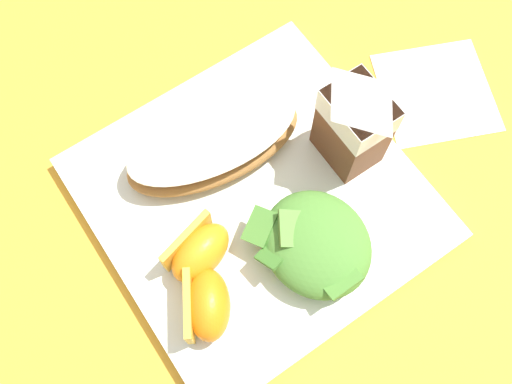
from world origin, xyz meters
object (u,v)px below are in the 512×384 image
Objects in this scene: white_plate at (256,199)px; orange_wedge_middle at (206,305)px; cheesy_pizza_bread at (213,142)px; milk_carton at (355,120)px; green_salad_pile at (316,244)px; paper_napkin at (436,92)px; orange_wedge_front at (199,251)px.

white_plate is 4.00× the size of orange_wedge_middle.
milk_carton is (0.07, 0.10, 0.04)m from cheesy_pizza_bread.
cheesy_pizza_bread is at bearing -173.62° from white_plate.
green_salad_pile reaches higher than orange_wedge_middle.
milk_carton is at bearing -88.20° from paper_napkin.
milk_carton reaches higher than white_plate.
white_plate is 0.12m from milk_carton.
green_salad_pile is 0.96× the size of milk_carton.
green_salad_pile reaches higher than cheesy_pizza_bread.
paper_napkin is at bearing 91.80° from milk_carton.
orange_wedge_front is 0.96× the size of orange_wedge_middle.
cheesy_pizza_bread is 1.63× the size of paper_napkin.
orange_wedge_front is at bearing 155.32° from orange_wedge_middle.
paper_napkin is (-0.07, 0.20, -0.03)m from green_salad_pile.
orange_wedge_middle is at bearing -79.54° from paper_napkin.
cheesy_pizza_bread is 0.24m from paper_napkin.
orange_wedge_front and orange_wedge_middle have the same top height.
green_salad_pile is 0.10m from orange_wedge_front.
paper_napkin is (-0.00, 0.12, -0.07)m from milk_carton.
green_salad_pile reaches higher than paper_napkin.
white_plate is 2.64× the size of green_salad_pile.
milk_carton is 0.17m from orange_wedge_front.
orange_wedge_middle is at bearing -55.79° from white_plate.
paper_napkin is (-0.02, 0.29, -0.03)m from orange_wedge_front.
cheesy_pizza_bread is 0.13m from milk_carton.
green_salad_pile is at bearing -72.07° from paper_napkin.
orange_wedge_front reaches higher than cheesy_pizza_bread.
cheesy_pizza_bread reaches higher than white_plate.
paper_napkin is (-0.06, 0.31, -0.03)m from orange_wedge_middle.
milk_carton reaches higher than green_salad_pile.
green_salad_pile is (0.07, 0.01, 0.03)m from white_plate.
paper_napkin is at bearing 92.99° from orange_wedge_front.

